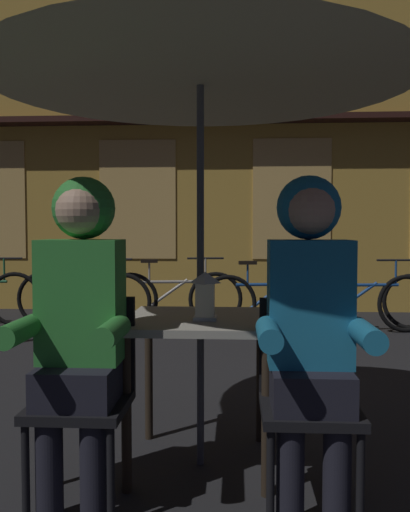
# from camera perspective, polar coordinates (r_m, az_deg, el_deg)

# --- Properties ---
(ground_plane) EXTENTS (60.00, 60.00, 0.00)m
(ground_plane) POSITION_cam_1_polar(r_m,az_deg,el_deg) (2.91, -0.48, -20.98)
(ground_plane) COLOR #232326
(cafe_table) EXTENTS (0.72, 0.72, 0.74)m
(cafe_table) POSITION_cam_1_polar(r_m,az_deg,el_deg) (2.71, -0.48, -8.55)
(cafe_table) COLOR #B2AD9E
(cafe_table) RESTS_ON ground_plane
(patio_umbrella) EXTENTS (2.10, 2.10, 2.31)m
(patio_umbrella) POSITION_cam_1_polar(r_m,az_deg,el_deg) (2.80, -0.50, 21.22)
(patio_umbrella) COLOR #4C4C51
(patio_umbrella) RESTS_ON ground_plane
(lantern) EXTENTS (0.11, 0.11, 0.23)m
(lantern) POSITION_cam_1_polar(r_m,az_deg,el_deg) (2.60, 0.02, -4.07)
(lantern) COLOR white
(lantern) RESTS_ON cafe_table
(chair_left) EXTENTS (0.40, 0.40, 0.87)m
(chair_left) POSITION_cam_1_polar(r_m,az_deg,el_deg) (2.48, -12.55, -13.29)
(chair_left) COLOR black
(chair_left) RESTS_ON ground_plane
(chair_right) EXTENTS (0.40, 0.40, 0.87)m
(chair_right) POSITION_cam_1_polar(r_m,az_deg,el_deg) (2.40, 10.73, -13.76)
(chair_right) COLOR black
(chair_right) RESTS_ON ground_plane
(person_left_hooded) EXTENTS (0.45, 0.56, 1.40)m
(person_left_hooded) POSITION_cam_1_polar(r_m,az_deg,el_deg) (2.35, -13.02, -5.26)
(person_left_hooded) COLOR black
(person_left_hooded) RESTS_ON ground_plane
(person_right_hooded) EXTENTS (0.45, 0.56, 1.40)m
(person_right_hooded) POSITION_cam_1_polar(r_m,az_deg,el_deg) (2.27, 11.00, -5.51)
(person_right_hooded) COLOR black
(person_right_hooded) RESTS_ON ground_plane
(shopfront_building) EXTENTS (10.00, 0.93, 6.20)m
(shopfront_building) POSITION_cam_1_polar(r_m,az_deg,el_deg) (8.28, 1.05, 16.22)
(shopfront_building) COLOR gold
(shopfront_building) RESTS_ON ground_plane
(bicycle_second) EXTENTS (1.68, 0.22, 0.84)m
(bicycle_second) POSITION_cam_1_polar(r_m,az_deg,el_deg) (6.62, -12.74, -4.41)
(bicycle_second) COLOR black
(bicycle_second) RESTS_ON ground_plane
(bicycle_third) EXTENTS (1.67, 0.30, 0.84)m
(bicycle_third) POSITION_cam_1_polar(r_m,az_deg,el_deg) (6.53, -3.38, -4.44)
(bicycle_third) COLOR black
(bicycle_third) RESTS_ON ground_plane
(bicycle_fourth) EXTENTS (1.67, 0.30, 0.84)m
(bicycle_fourth) POSITION_cam_1_polar(r_m,az_deg,el_deg) (6.25, 7.04, -4.78)
(bicycle_fourth) COLOR black
(bicycle_fourth) RESTS_ON ground_plane
(bicycle_fifth) EXTENTS (1.68, 0.21, 0.84)m
(bicycle_fifth) POSITION_cam_1_polar(r_m,az_deg,el_deg) (6.40, 16.10, -4.70)
(bicycle_fifth) COLOR black
(bicycle_fifth) RESTS_ON ground_plane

